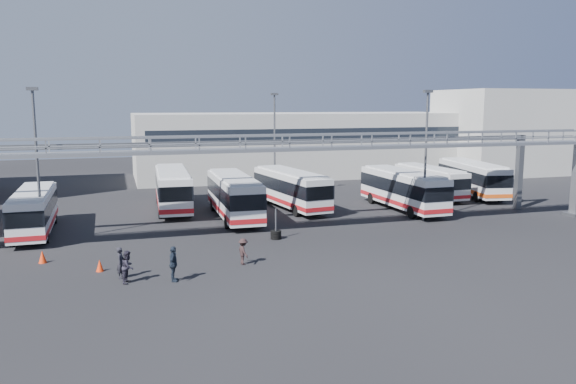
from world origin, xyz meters
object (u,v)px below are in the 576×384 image
object	(u,v)px
pedestrian_c	(243,251)
bus_1	(34,210)
bus_5	(291,188)
light_pole_mid	(426,148)
bus_9	(472,177)
bus_7	(403,188)
pedestrian_b	(128,267)
light_pole_back	(275,139)
pedestrian_d	(173,264)
bus_8	(430,180)
cone_left	(100,265)
light_pole_left	(37,157)
cone_right	(42,257)
tire_stack	(276,234)
bus_3	(173,188)
pedestrian_a	(121,263)
bus_4	(234,195)

from	to	relation	value
pedestrian_c	bus_1	bearing A→B (deg)	35.40
bus_5	light_pole_mid	bearing A→B (deg)	-51.31
pedestrian_c	bus_9	bearing A→B (deg)	-68.50
bus_7	pedestrian_b	size ratio (longest dim) A/B	6.69
light_pole_back	bus_9	world-z (taller)	light_pole_back
light_pole_mid	pedestrian_d	bearing A→B (deg)	-154.25
bus_8	cone_left	xyz separation A→B (m)	(-30.69, -16.71, -1.34)
bus_9	light_pole_left	bearing A→B (deg)	-157.80
light_pole_mid	cone_right	size ratio (longest dim) A/B	13.97
pedestrian_b	tire_stack	bearing A→B (deg)	-32.99
bus_8	pedestrian_c	distance (m)	28.91
bus_3	bus_5	xyz separation A→B (m)	(9.99, -2.51, -0.09)
bus_9	pedestrian_c	xyz separation A→B (m)	(-27.35, -17.21, -1.13)
bus_3	bus_8	world-z (taller)	bus_3
light_pole_left	tire_stack	bearing A→B (deg)	-13.03
tire_stack	light_pole_left	bearing A→B (deg)	166.97
light_pole_left	pedestrian_b	distance (m)	12.62
cone_right	tire_stack	size ratio (longest dim) A/B	0.35
cone_right	bus_8	bearing A→B (deg)	22.42
pedestrian_d	cone_left	xyz separation A→B (m)	(-3.72, 3.02, -0.60)
pedestrian_a	pedestrian_c	xyz separation A→B (m)	(6.75, 0.60, -0.08)
pedestrian_c	light_pole_left	bearing A→B (deg)	41.99
pedestrian_a	bus_3	bearing A→B (deg)	4.48
light_pole_mid	bus_7	distance (m)	6.03
bus_9	pedestrian_a	bearing A→B (deg)	-142.29
bus_4	tire_stack	world-z (taller)	bus_4
pedestrian_b	tire_stack	xyz separation A→B (m)	(9.88, 6.89, -0.49)
cone_left	bus_5	bearing A→B (deg)	43.55
bus_3	pedestrian_a	size ratio (longest dim) A/B	6.97
light_pole_mid	bus_3	world-z (taller)	light_pole_mid
light_pole_left	bus_9	world-z (taller)	light_pole_left
cone_right	light_pole_left	bearing A→B (deg)	96.25
light_pole_back	bus_4	xyz separation A→B (m)	(-6.17, -9.74, -3.79)
bus_3	bus_9	size ratio (longest dim) A/B	1.02
light_pole_left	bus_3	distance (m)	14.02
pedestrian_d	bus_9	bearing A→B (deg)	-42.62
light_pole_mid	bus_7	size ratio (longest dim) A/B	0.90
pedestrian_b	tire_stack	world-z (taller)	tire_stack
light_pole_mid	bus_7	world-z (taller)	light_pole_mid
bus_4	tire_stack	distance (m)	8.03
light_pole_left	cone_left	world-z (taller)	light_pole_left
bus_1	cone_right	xyz separation A→B (m)	(1.39, -8.27, -1.37)
pedestrian_b	bus_1	bearing A→B (deg)	46.28
light_pole_mid	bus_1	world-z (taller)	light_pole_mid
bus_7	light_pole_back	bearing A→B (deg)	128.64
bus_4	pedestrian_c	xyz separation A→B (m)	(-2.18, -13.14, -1.17)
bus_1	bus_9	bearing A→B (deg)	6.55
bus_3	bus_8	xyz separation A→B (m)	(24.96, -0.74, -0.28)
bus_3	bus_4	bearing A→B (deg)	-48.03
bus_4	pedestrian_b	distance (m)	17.02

